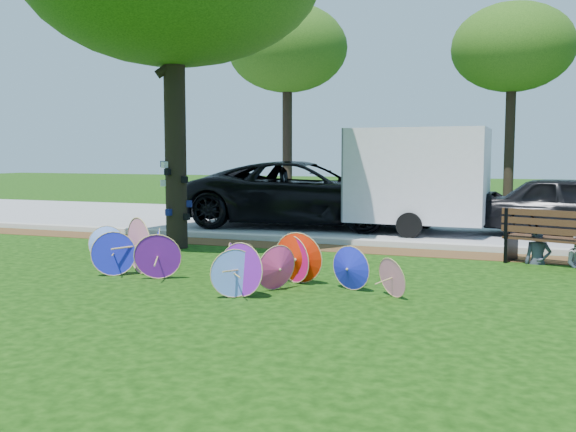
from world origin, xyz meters
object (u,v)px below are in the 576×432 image
park_bench (560,238)px  black_van (304,194)px  cargo_trailer (418,175)px  person_left (539,229)px  parasol_pile (214,257)px

park_bench → black_van: bearing=164.3°
cargo_trailer → person_left: (2.71, -3.76, -0.80)m
parasol_pile → park_bench: 6.03m
cargo_trailer → person_left: 4.70m
parasol_pile → black_van: bearing=98.3°
person_left → black_van: bearing=137.4°
black_van → park_bench: (6.17, -4.25, -0.39)m
black_van → person_left: (5.82, -4.20, -0.24)m
black_van → cargo_trailer: cargo_trailer is taller
park_bench → person_left: size_ratio=1.49×
parasol_pile → black_van: (-1.10, 7.51, 0.51)m
black_van → person_left: black_van is taller
black_van → person_left: bearing=-131.8°
parasol_pile → park_bench: size_ratio=3.22×
cargo_trailer → parasol_pile: bearing=-104.3°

